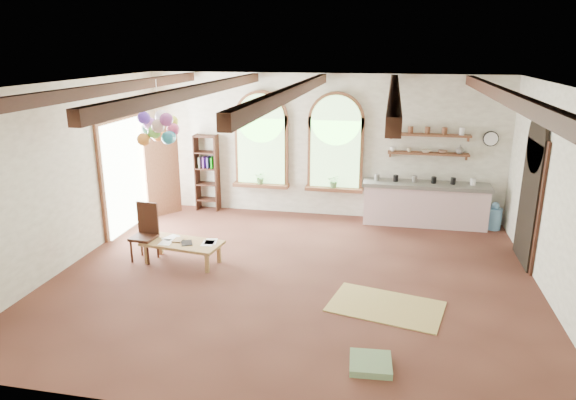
% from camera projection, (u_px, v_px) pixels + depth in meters
% --- Properties ---
extents(floor, '(8.00, 8.00, 0.00)m').
position_uv_depth(floor, '(293.00, 277.00, 8.70)').
color(floor, brown).
rests_on(floor, ground).
extents(ceiling_beams, '(6.20, 6.80, 0.18)m').
position_uv_depth(ceiling_beams, '(294.00, 91.00, 7.80)').
color(ceiling_beams, '#391D12').
rests_on(ceiling_beams, ceiling).
extents(window_left, '(1.30, 0.28, 2.20)m').
position_uv_depth(window_left, '(261.00, 143.00, 11.71)').
color(window_left, brown).
rests_on(window_left, floor).
extents(window_right, '(1.30, 0.28, 2.20)m').
position_uv_depth(window_right, '(335.00, 146.00, 11.39)').
color(window_right, brown).
rests_on(window_right, floor).
extents(left_doorway, '(0.10, 1.90, 2.50)m').
position_uv_depth(left_doorway, '(125.00, 175.00, 10.80)').
color(left_doorway, brown).
rests_on(left_doorway, floor).
extents(right_doorway, '(0.10, 1.30, 2.40)m').
position_uv_depth(right_doorway, '(529.00, 203.00, 9.05)').
color(right_doorway, black).
rests_on(right_doorway, floor).
extents(kitchen_counter, '(2.68, 0.62, 0.94)m').
position_uv_depth(kitchen_counter, '(425.00, 204.00, 11.13)').
color(kitchen_counter, beige).
rests_on(kitchen_counter, floor).
extents(wall_shelf_lower, '(1.70, 0.24, 0.04)m').
position_uv_depth(wall_shelf_lower, '(428.00, 153.00, 10.99)').
color(wall_shelf_lower, brown).
rests_on(wall_shelf_lower, wall_back).
extents(wall_shelf_upper, '(1.70, 0.24, 0.04)m').
position_uv_depth(wall_shelf_upper, '(430.00, 135.00, 10.88)').
color(wall_shelf_upper, brown).
rests_on(wall_shelf_upper, wall_back).
extents(wall_clock, '(0.32, 0.04, 0.32)m').
position_uv_depth(wall_clock, '(491.00, 139.00, 10.72)').
color(wall_clock, black).
rests_on(wall_clock, wall_back).
extents(bookshelf, '(0.53, 0.32, 1.80)m').
position_uv_depth(bookshelf, '(207.00, 173.00, 12.06)').
color(bookshelf, '#391D12').
rests_on(bookshelf, floor).
extents(coffee_table, '(1.49, 0.83, 0.40)m').
position_uv_depth(coffee_table, '(182.00, 244.00, 9.18)').
color(coffee_table, '#A77B4C').
rests_on(coffee_table, floor).
extents(side_chair, '(0.45, 0.45, 1.05)m').
position_uv_depth(side_chair, '(145.00, 244.00, 9.35)').
color(side_chair, '#391D12').
rests_on(side_chair, floor).
extents(floor_mat, '(1.83, 1.36, 0.02)m').
position_uv_depth(floor_mat, '(386.00, 306.00, 7.71)').
color(floor_mat, tan).
rests_on(floor_mat, floor).
extents(floor_cushion, '(0.54, 0.54, 0.09)m').
position_uv_depth(floor_cushion, '(371.00, 364.00, 6.26)').
color(floor_cushion, '#6D9063').
rests_on(floor_cushion, floor).
extents(water_jug_a, '(0.31, 0.31, 0.60)m').
position_uv_depth(water_jug_a, '(494.00, 217.00, 10.92)').
color(water_jug_a, '#5E9BCB').
rests_on(water_jug_a, floor).
extents(water_jug_b, '(0.33, 0.33, 0.64)m').
position_uv_depth(water_jug_b, '(472.00, 215.00, 11.00)').
color(water_jug_b, '#5E9BCB').
rests_on(water_jug_b, floor).
extents(balloon_cluster, '(0.78, 0.82, 1.15)m').
position_uv_depth(balloon_cluster, '(159.00, 128.00, 9.27)').
color(balloon_cluster, white).
rests_on(balloon_cluster, floor).
extents(table_book, '(0.17, 0.24, 0.02)m').
position_uv_depth(table_book, '(174.00, 240.00, 9.24)').
color(table_book, olive).
rests_on(table_book, coffee_table).
extents(tablet, '(0.28, 0.32, 0.01)m').
position_uv_depth(tablet, '(187.00, 243.00, 9.10)').
color(tablet, black).
rests_on(tablet, coffee_table).
extents(potted_plant_left, '(0.27, 0.23, 0.30)m').
position_uv_depth(potted_plant_left, '(261.00, 177.00, 11.83)').
color(potted_plant_left, '#598C4C').
rests_on(potted_plant_left, window_left).
extents(potted_plant_right, '(0.27, 0.23, 0.30)m').
position_uv_depth(potted_plant_right, '(334.00, 181.00, 11.51)').
color(potted_plant_right, '#598C4C').
rests_on(potted_plant_right, window_right).
extents(shelf_cup_a, '(0.12, 0.10, 0.10)m').
position_uv_depth(shelf_cup_a, '(393.00, 149.00, 11.11)').
color(shelf_cup_a, white).
rests_on(shelf_cup_a, wall_shelf_lower).
extents(shelf_cup_b, '(0.10, 0.10, 0.09)m').
position_uv_depth(shelf_cup_b, '(409.00, 150.00, 11.05)').
color(shelf_cup_b, beige).
rests_on(shelf_cup_b, wall_shelf_lower).
extents(shelf_bowl_a, '(0.22, 0.22, 0.05)m').
position_uv_depth(shelf_bowl_a, '(426.00, 151.00, 10.99)').
color(shelf_bowl_a, beige).
rests_on(shelf_bowl_a, wall_shelf_lower).
extents(shelf_bowl_b, '(0.20, 0.20, 0.06)m').
position_uv_depth(shelf_bowl_b, '(443.00, 152.00, 10.92)').
color(shelf_bowl_b, '#8C664C').
rests_on(shelf_bowl_b, wall_shelf_lower).
extents(shelf_vase, '(0.18, 0.18, 0.19)m').
position_uv_depth(shelf_vase, '(460.00, 149.00, 10.84)').
color(shelf_vase, slate).
rests_on(shelf_vase, wall_shelf_lower).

